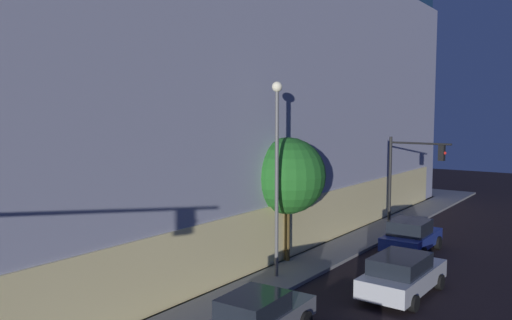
{
  "coord_description": "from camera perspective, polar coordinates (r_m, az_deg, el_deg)",
  "views": [
    {
      "loc": [
        -7.94,
        -5.16,
        7.01
      ],
      "look_at": [
        7.02,
        5.73,
        5.39
      ],
      "focal_mm": 35.43,
      "sensor_mm": 36.0,
      "label": 1
    }
  ],
  "objects": [
    {
      "name": "car_silver",
      "position": [
        21.01,
        16.19,
        -12.28
      ],
      "size": [
        4.78,
        2.25,
        1.64
      ],
      "color": "#B7BABF",
      "rests_on": "ground"
    },
    {
      "name": "car_blue",
      "position": [
        27.43,
        17.11,
        -8.17
      ],
      "size": [
        4.24,
        2.23,
        1.7
      ],
      "color": "navy",
      "rests_on": "ground"
    },
    {
      "name": "sidewalk_tree",
      "position": [
        23.74,
        3.57,
        -1.79
      ],
      "size": [
        3.61,
        3.61,
        5.87
      ],
      "color": "brown",
      "rests_on": "sidewalk_corner"
    },
    {
      "name": "street_lamp_sidewalk",
      "position": [
        21.26,
        2.37,
        0.46
      ],
      "size": [
        0.44,
        0.44,
        8.29
      ],
      "color": "#575757",
      "rests_on": "sidewalk_corner"
    },
    {
      "name": "modern_building",
      "position": [
        35.99,
        -13.15,
        8.5
      ],
      "size": [
        39.78,
        28.93,
        18.71
      ],
      "color": "#4C4C51",
      "rests_on": "ground"
    },
    {
      "name": "car_grey",
      "position": [
        16.36,
        0.19,
        -17.29
      ],
      "size": [
        4.49,
        2.14,
        1.57
      ],
      "color": "slate",
      "rests_on": "ground"
    },
    {
      "name": "traffic_light_far_corner",
      "position": [
        31.5,
        16.92,
        -0.85
      ],
      "size": [
        0.49,
        3.76,
        5.59
      ],
      "color": "black",
      "rests_on": "sidewalk_corner"
    }
  ]
}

